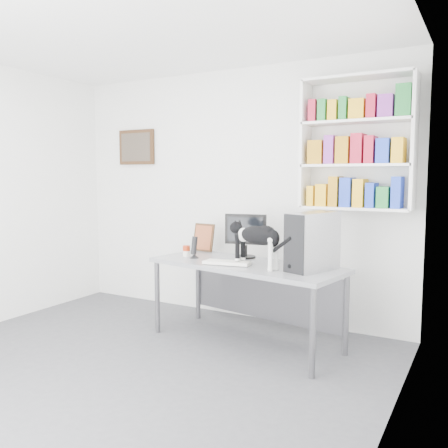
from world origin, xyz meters
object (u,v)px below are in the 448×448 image
object	(u,v)px
speaker	(194,247)
leaning_print	(204,237)
bookshelf	(357,144)
desk	(245,303)
monitor	(246,236)
soup_can	(186,251)
pc_tower	(313,241)
cat	(258,246)
keyboard	(227,263)

from	to	relation	value
speaker	leaning_print	bearing A→B (deg)	123.15
bookshelf	speaker	xyz separation A→B (m)	(-1.38, -0.64, -0.98)
desk	monitor	world-z (taller)	monitor
soup_can	monitor	bearing A→B (deg)	21.53
pc_tower	cat	world-z (taller)	pc_tower
bookshelf	speaker	size ratio (longest dim) A/B	5.63
pc_tower	speaker	distance (m)	1.21
leaning_print	cat	distance (m)	1.04
desk	cat	size ratio (longest dim) A/B	2.92
bookshelf	keyboard	size ratio (longest dim) A/B	2.93
desk	keyboard	size ratio (longest dim) A/B	4.29
desk	keyboard	bearing A→B (deg)	-120.44
bookshelf	speaker	world-z (taller)	bookshelf
monitor	soup_can	size ratio (longest dim) A/B	4.03
speaker	soup_can	size ratio (longest dim) A/B	2.03
bookshelf	keyboard	xyz separation A→B (m)	(-0.94, -0.78, -1.08)
soup_can	cat	world-z (taller)	cat
monitor	pc_tower	distance (m)	0.82
cat	soup_can	bearing A→B (deg)	-176.02
speaker	keyboard	bearing A→B (deg)	-3.46
bookshelf	soup_can	world-z (taller)	bookshelf
leaning_print	bookshelf	bearing A→B (deg)	12.48
soup_can	bookshelf	bearing A→B (deg)	21.54
keyboard	pc_tower	distance (m)	0.80
monitor	cat	world-z (taller)	monitor
leaning_print	cat	xyz separation A→B (m)	(0.89, -0.55, 0.04)
soup_can	speaker	bearing A→B (deg)	-20.47
keyboard	speaker	size ratio (longest dim) A/B	1.92
keyboard	leaning_print	size ratio (longest dim) A/B	1.39
bookshelf	keyboard	world-z (taller)	bookshelf
monitor	bookshelf	bearing A→B (deg)	10.88
desk	leaning_print	bearing A→B (deg)	159.44
pc_tower	monitor	bearing A→B (deg)	178.83
speaker	monitor	bearing A→B (deg)	45.38
desk	pc_tower	size ratio (longest dim) A/B	3.67
monitor	leaning_print	bearing A→B (deg)	154.97
monitor	keyboard	distance (m)	0.45
bookshelf	monitor	bearing A→B (deg)	-158.46
desk	leaning_print	distance (m)	0.97
desk	cat	xyz separation A→B (m)	(0.19, -0.15, 0.57)
speaker	soup_can	xyz separation A→B (m)	(-0.12, 0.05, -0.06)
bookshelf	monitor	world-z (taller)	bookshelf
bookshelf	desk	size ratio (longest dim) A/B	0.68
keyboard	pc_tower	world-z (taller)	pc_tower
desk	speaker	xyz separation A→B (m)	(-0.56, -0.00, 0.49)
pc_tower	bookshelf	bearing A→B (deg)	93.10
soup_can	leaning_print	bearing A→B (deg)	93.34
desk	soup_can	bearing A→B (deg)	-174.07
cat	pc_tower	bearing A→B (deg)	31.59
keyboard	cat	world-z (taller)	cat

